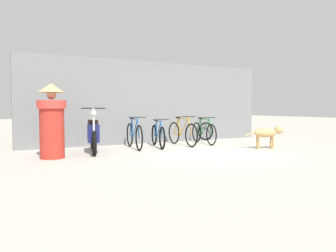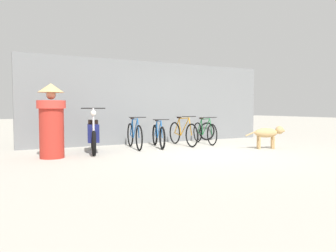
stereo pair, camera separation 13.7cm
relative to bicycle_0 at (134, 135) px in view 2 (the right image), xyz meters
name	(u,v)px [view 2 (the right image)]	position (x,y,z in m)	size (l,w,h in m)	color
ground_plane	(209,154)	(1.18, -1.89, -0.37)	(60.00, 60.00, 0.00)	#B7B2A5
shop_wall_back	(154,103)	(1.18, 1.17, 0.93)	(8.34, 0.20, 2.60)	slate
bicycle_0	(134,135)	(0.00, 0.00, 0.00)	(0.46, 1.73, 0.89)	black
bicycle_1	(158,136)	(0.72, -0.05, -0.03)	(0.55, 1.62, 0.82)	black
bicycle_2	(183,133)	(1.56, -0.01, 0.00)	(0.46, 1.73, 0.89)	black
bicycle_3	(204,132)	(2.40, 0.07, -0.01)	(0.46, 1.68, 0.85)	black
motorcycle	(93,135)	(-1.23, -0.26, 0.09)	(0.63, 1.80, 1.13)	black
stray_dog	(268,133)	(3.22, -1.83, 0.07)	(1.05, 0.55, 0.63)	tan
person_in_robes	(52,120)	(-2.30, -0.75, 0.49)	(0.82, 0.82, 1.68)	#B72D23
spare_tire_left	(207,131)	(3.09, 0.92, -0.05)	(0.63, 0.08, 0.63)	black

